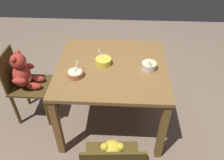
# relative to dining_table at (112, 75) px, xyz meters

# --- Properties ---
(ground_plane) EXTENTS (5.20, 5.20, 0.04)m
(ground_plane) POSITION_rel_dining_table_xyz_m (0.00, 0.00, -0.66)
(ground_plane) COLOR #7B6755
(dining_table) EXTENTS (1.04, 0.96, 0.75)m
(dining_table) POSITION_rel_dining_table_xyz_m (0.00, 0.00, 0.00)
(dining_table) COLOR brown
(dining_table) RESTS_ON ground_plane
(teddy_chair_near_left) EXTENTS (0.41, 0.37, 0.83)m
(teddy_chair_near_left) POSITION_rel_dining_table_xyz_m (-0.91, 0.04, -0.09)
(teddy_chair_near_left) COLOR #473616
(teddy_chair_near_left) RESTS_ON ground_plane
(porridge_bowl_terracotta_near_left) EXTENTS (0.15, 0.15, 0.12)m
(porridge_bowl_terracotta_near_left) POSITION_rel_dining_table_xyz_m (-0.32, -0.16, 0.14)
(porridge_bowl_terracotta_near_left) COLOR #B46945
(porridge_bowl_terracotta_near_left) RESTS_ON dining_table
(porridge_bowl_cream_near_right) EXTENTS (0.14, 0.14, 0.13)m
(porridge_bowl_cream_near_right) POSITION_rel_dining_table_xyz_m (0.34, -0.02, 0.14)
(porridge_bowl_cream_near_right) COLOR beige
(porridge_bowl_cream_near_right) RESTS_ON dining_table
(porridge_bowl_yellow_center) EXTENTS (0.15, 0.15, 0.13)m
(porridge_bowl_yellow_center) POSITION_rel_dining_table_xyz_m (-0.08, 0.03, 0.14)
(porridge_bowl_yellow_center) COLOR yellow
(porridge_bowl_yellow_center) RESTS_ON dining_table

